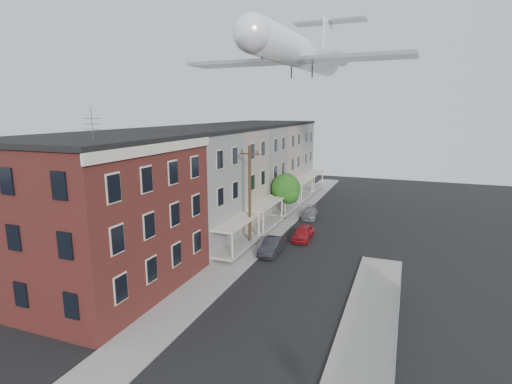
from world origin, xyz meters
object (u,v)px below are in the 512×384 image
street_tree (286,189)px  car_far (310,213)px  car_near (303,233)px  car_mid (272,246)px  airplane (301,53)px  utility_pole (250,196)px

street_tree → car_far: street_tree is taller
street_tree → car_near: street_tree is taller
car_mid → airplane: airplane is taller
street_tree → car_near: bearing=-60.3°
utility_pole → airplane: (1.41, 10.76, 13.01)m
utility_pole → car_near: bearing=45.3°
utility_pole → street_tree: (0.33, 9.92, -1.22)m
car_near → airplane: airplane is taller
street_tree → car_mid: bearing=-79.5°
car_near → airplane: 18.53m
street_tree → airplane: bearing=37.9°
car_mid → utility_pole: bearing=163.1°
utility_pole → car_near: 6.73m
car_mid → street_tree: bearing=99.6°
car_mid → car_near: bearing=70.5°
car_far → street_tree: bearing=-150.4°
car_near → car_mid: (-1.52, -4.50, -0.00)m
airplane → utility_pole: bearing=-97.4°
car_near → car_far: 7.87m
car_near → utility_pole: bearing=-136.1°
utility_pole → car_mid: size_ratio=2.24×
car_near → car_far: bearing=97.6°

